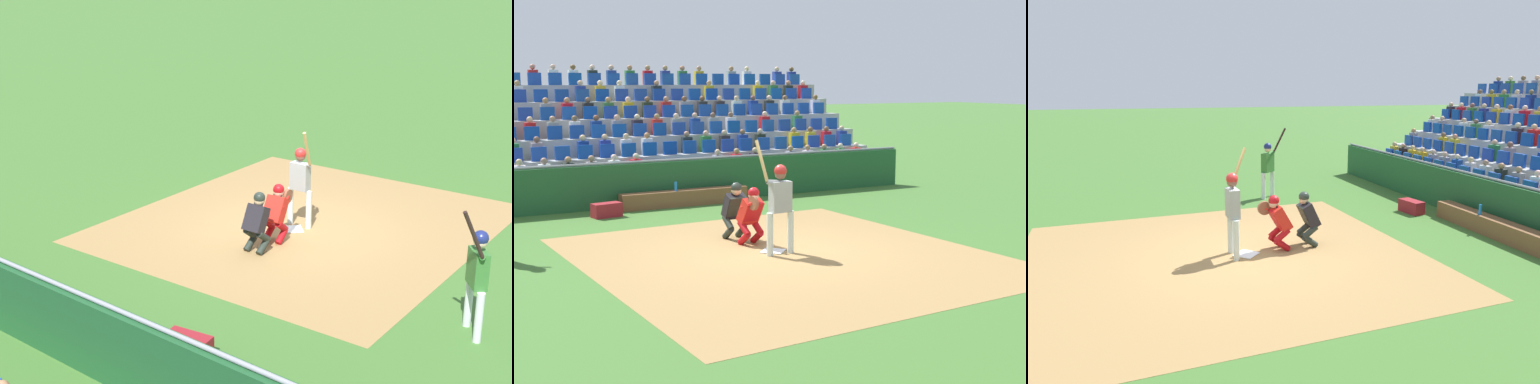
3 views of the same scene
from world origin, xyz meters
The scene contains 11 objects.
ground_plane centered at (0.00, 0.00, 0.00)m, with size 160.00×160.00×0.00m, color #3D6A2B.
infield_dirt_patch centered at (0.00, 0.50, 0.00)m, with size 7.49×8.17×0.01m, color #9A7646.
home_plate_marker centered at (0.00, 0.00, 0.02)m, with size 0.44×0.44×0.02m, color white.
batter_at_plate centered at (0.00, 0.27, 1.13)m, with size 0.69×0.52×2.28m.
catcher_crouching centered at (0.11, -0.73, 0.71)m, with size 0.50×0.74×1.26m.
home_plate_umpire centered at (0.15, -1.44, 0.70)m, with size 0.47×0.48×1.28m.
dugout_wall centered at (0.00, -6.53, 0.61)m, with size 16.48×0.24×1.27m.
dugout_bench centered at (-0.53, -5.98, 0.22)m, with size 3.68×0.40×0.44m, color brown.
water_bottle_on_bench centered at (-0.22, -5.88, 0.57)m, with size 0.07×0.07×0.26m, color blue.
equipment_duffel_bag centered at (1.88, -5.33, 0.18)m, with size 0.73×0.36×0.36m, color maroon.
on_deck_batter centered at (4.99, -1.96, 1.12)m, with size 0.53×0.91×2.27m.
Camera 1 is at (9.01, -12.65, 6.07)m, focal length 52.94 mm.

